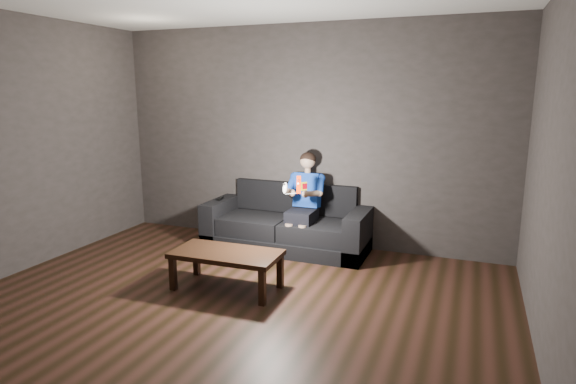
% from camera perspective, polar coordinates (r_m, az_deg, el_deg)
% --- Properties ---
extents(floor, '(5.00, 5.00, 0.00)m').
position_cam_1_polar(floor, '(4.15, -10.11, -15.65)').
color(floor, black).
rests_on(floor, ground).
extents(back_wall, '(5.00, 0.04, 2.70)m').
position_cam_1_polar(back_wall, '(5.98, 1.98, 6.57)').
color(back_wall, '#34302D').
rests_on(back_wall, ground).
extents(right_wall, '(0.04, 5.00, 2.70)m').
position_cam_1_polar(right_wall, '(3.21, 30.44, 0.20)').
color(right_wall, '#34302D').
rests_on(right_wall, ground).
extents(sofa, '(2.00, 0.86, 0.77)m').
position_cam_1_polar(sofa, '(5.96, 0.01, -4.21)').
color(sofa, black).
rests_on(sofa, floor).
extents(child, '(0.46, 0.57, 1.14)m').
position_cam_1_polar(child, '(5.73, 1.97, -0.38)').
color(child, black).
rests_on(child, sofa).
extents(wii_remote_red, '(0.06, 0.08, 0.20)m').
position_cam_1_polar(wii_remote_red, '(5.25, 1.29, 0.87)').
color(wii_remote_red, red).
rests_on(wii_remote_red, child).
extents(nunchuk_white, '(0.06, 0.08, 0.14)m').
position_cam_1_polar(nunchuk_white, '(5.33, -0.35, 0.49)').
color(nunchuk_white, white).
rests_on(nunchuk_white, child).
extents(wii_remote_black, '(0.05, 0.15, 0.03)m').
position_cam_1_polar(wii_remote_black, '(6.19, -8.02, -0.77)').
color(wii_remote_black, black).
rests_on(wii_remote_black, sofa).
extents(coffee_table, '(1.06, 0.55, 0.38)m').
position_cam_1_polar(coffee_table, '(4.75, -7.31, -7.60)').
color(coffee_table, black).
rests_on(coffee_table, floor).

